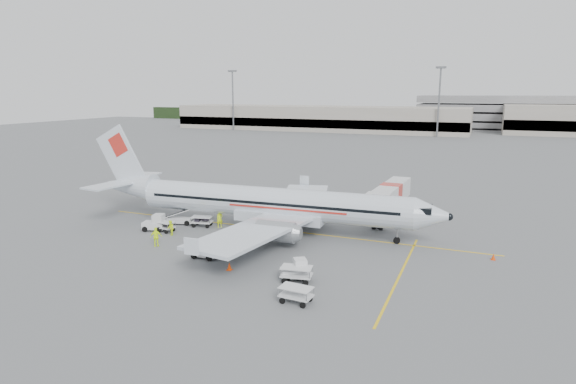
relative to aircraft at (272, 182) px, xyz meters
name	(u,v)px	position (x,y,z in m)	size (l,w,h in m)	color
ground	(281,230)	(0.69, 0.72, -5.32)	(360.00, 360.00, 0.00)	#56595B
stripe_lead	(281,230)	(0.69, 0.72, -5.31)	(44.00, 0.20, 0.01)	yellow
stripe_cross	(400,274)	(14.69, -7.28, -5.31)	(0.20, 20.00, 0.01)	yellow
terminal_west	(318,118)	(-39.31, 130.72, -0.82)	(110.00, 22.00, 9.00)	gray
parking_garage	(502,111)	(25.69, 160.72, 1.68)	(62.00, 24.00, 14.00)	slate
treeline	(438,118)	(0.69, 175.72, -2.32)	(300.00, 3.00, 6.00)	black
mast_west	(233,101)	(-69.31, 118.72, 5.68)	(3.20, 1.20, 22.00)	slate
mast_center	(439,103)	(5.69, 118.72, 5.68)	(3.20, 1.20, 22.00)	slate
aircraft	(272,182)	(0.00, 0.00, 0.00)	(38.58, 30.24, 10.64)	silver
jet_bridge	(391,201)	(10.55, 10.40, -3.31)	(2.87, 15.33, 4.02)	silver
belt_loader	(179,213)	(-10.96, -1.28, -4.10)	(4.48, 1.68, 2.43)	silver
tug_fore	(294,269)	(7.02, -11.47, -4.50)	(2.11, 1.21, 1.63)	silver
tug_mid	(205,248)	(-2.18, -9.85, -4.42)	(2.32, 1.33, 1.79)	silver
tug_aft	(154,222)	(-11.83, -4.53, -4.42)	(2.32, 1.33, 1.80)	silver
cart_loaded_a	(164,227)	(-10.56, -4.45, -4.77)	(2.11, 1.25, 1.10)	silver
cart_loaded_b	(202,221)	(-7.91, -1.28, -4.74)	(2.23, 1.32, 1.16)	silver
cart_empty_a	(296,295)	(8.76, -15.53, -4.72)	(2.28, 1.35, 1.19)	silver
cart_empty_b	(297,274)	(7.42, -11.98, -4.69)	(2.40, 1.42, 1.25)	silver
cone_nose	(493,257)	(21.73, -0.70, -5.02)	(0.37, 0.37, 0.60)	#E53A03
cone_port	(342,208)	(4.29, 11.68, -5.04)	(0.34, 0.34, 0.55)	#E53A03
cone_stbd	(229,266)	(1.31, -11.73, -4.97)	(0.42, 0.42, 0.69)	#E53A03
crew_a	(220,219)	(-5.96, -0.78, -4.38)	(0.69, 0.45, 1.88)	#CEED10
crew_b	(171,228)	(-9.15, -5.32, -4.53)	(0.77, 0.60, 1.58)	#CEED10
crew_c	(265,225)	(-0.54, -0.78, -4.45)	(1.12, 0.64, 1.73)	#CEED10
crew_d	(156,237)	(-8.21, -8.90, -4.37)	(1.12, 0.46, 1.91)	#CEED10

